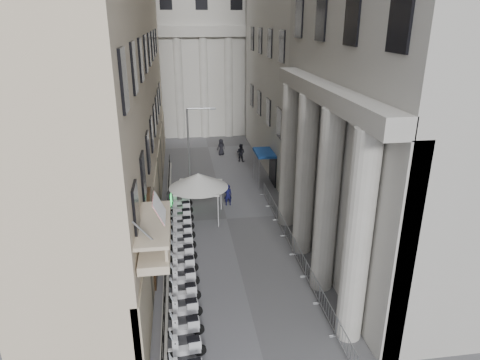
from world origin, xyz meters
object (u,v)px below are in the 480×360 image
(pedestrian_a, at_px, (228,195))
(info_kiosk, at_px, (170,202))
(security_tent, at_px, (195,180))
(street_lamp, at_px, (192,144))
(pedestrian_b, at_px, (241,153))

(pedestrian_a, bearing_deg, info_kiosk, 1.19)
(security_tent, distance_m, pedestrian_a, 3.72)
(security_tent, relative_size, street_lamp, 0.59)
(info_kiosk, xyz_separation_m, pedestrian_a, (4.58, 0.55, 0.05))
(security_tent, distance_m, street_lamp, 4.90)
(pedestrian_a, height_order, pedestrian_b, pedestrian_b)
(security_tent, height_order, pedestrian_b, security_tent)
(pedestrian_b, bearing_deg, pedestrian_a, 106.16)
(info_kiosk, bearing_deg, pedestrian_a, 12.79)
(security_tent, distance_m, pedestrian_b, 13.83)
(pedestrian_a, relative_size, pedestrian_b, 0.93)
(security_tent, bearing_deg, info_kiosk, 150.44)
(security_tent, xyz_separation_m, street_lamp, (-0.03, 4.70, 1.37))
(pedestrian_a, bearing_deg, pedestrian_b, -109.13)
(info_kiosk, distance_m, pedestrian_a, 4.61)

